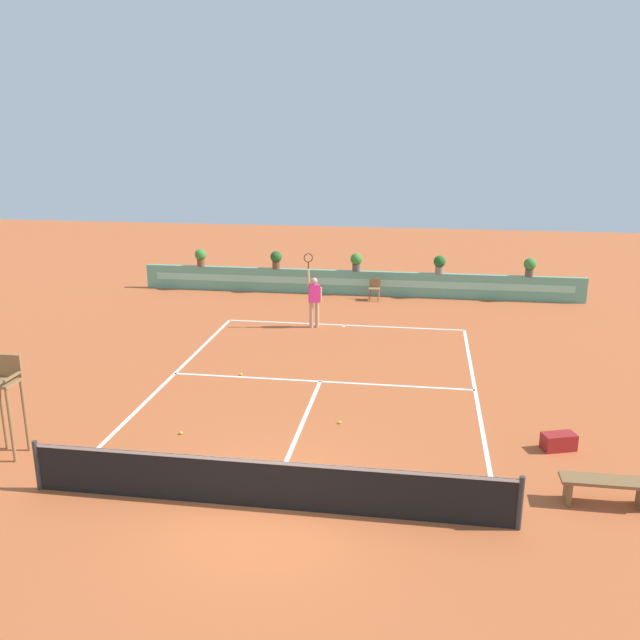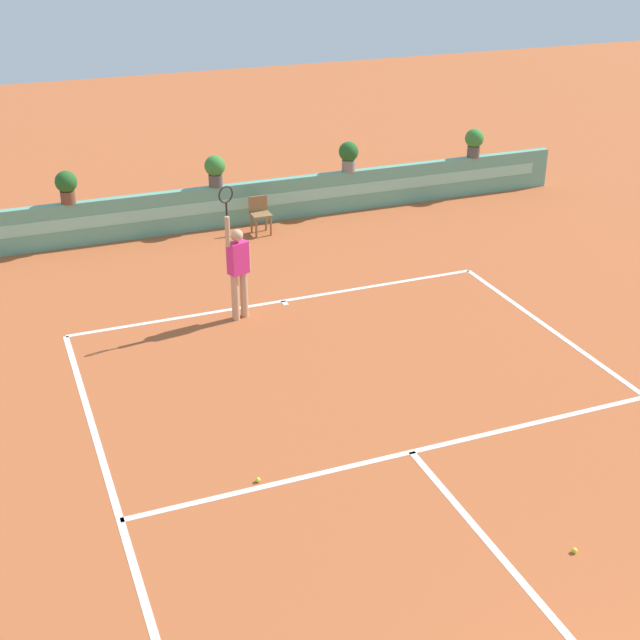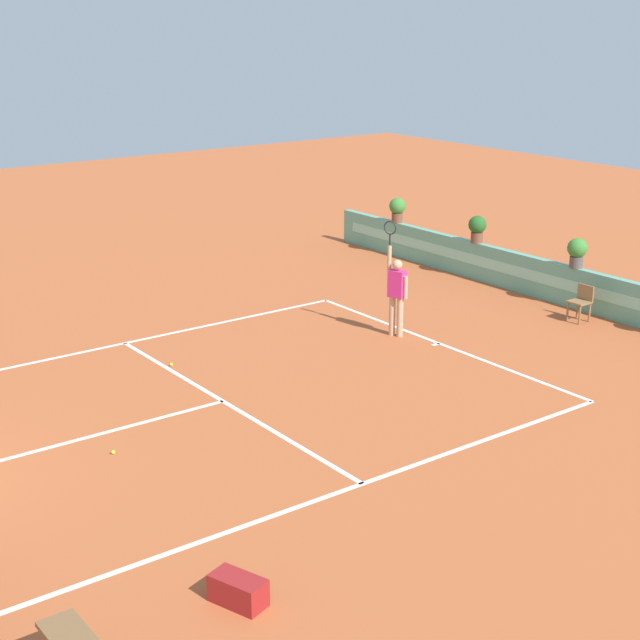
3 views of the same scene
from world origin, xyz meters
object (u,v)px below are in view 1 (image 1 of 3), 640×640
(tennis_ball_near_baseline, at_px, (181,433))
(potted_plant_left, at_px, (276,259))
(potted_plant_centre, at_px, (356,261))
(tennis_player, at_px, (314,298))
(potted_plant_far_right, at_px, (530,266))
(ball_kid_chair, at_px, (374,288))
(bench_courtside, at_px, (605,486))
(umpire_chair, at_px, (5,394))
(tennis_ball_mid_court, at_px, (241,374))
(tennis_ball_by_sideline, at_px, (340,422))
(gear_bag, at_px, (559,442))
(potted_plant_right, at_px, (440,263))
(potted_plant_far_left, at_px, (201,256))

(tennis_ball_near_baseline, distance_m, potted_plant_left, 13.79)
(potted_plant_left, xyz_separation_m, potted_plant_centre, (3.33, 0.00, 0.00))
(tennis_player, bearing_deg, potted_plant_far_right, 32.31)
(ball_kid_chair, bearing_deg, bench_courtside, -70.12)
(umpire_chair, xyz_separation_m, tennis_ball_near_baseline, (3.18, 1.43, -1.31))
(tennis_ball_mid_court, bearing_deg, ball_kid_chair, 71.74)
(tennis_ball_near_baseline, height_order, tennis_ball_by_sideline, same)
(umpire_chair, height_order, ball_kid_chair, umpire_chair)
(potted_plant_centre, bearing_deg, gear_bag, -66.68)
(tennis_player, height_order, tennis_ball_by_sideline, tennis_player)
(potted_plant_left, xyz_separation_m, potted_plant_far_right, (10.14, 0.00, 0.00))
(potted_plant_left, distance_m, potted_plant_far_right, 10.14)
(potted_plant_right, xyz_separation_m, potted_plant_centre, (-3.33, 0.00, 0.00))
(gear_bag, relative_size, potted_plant_far_left, 0.97)
(ball_kid_chair, relative_size, bench_courtside, 0.53)
(tennis_ball_by_sideline, relative_size, potted_plant_right, 0.09)
(tennis_ball_near_baseline, height_order, potted_plant_right, potted_plant_right)
(potted_plant_left, bearing_deg, ball_kid_chair, -10.02)
(gear_bag, relative_size, tennis_ball_near_baseline, 10.29)
(tennis_ball_by_sideline, distance_m, potted_plant_centre, 12.71)
(gear_bag, distance_m, potted_plant_centre, 14.41)
(bench_courtside, relative_size, potted_plant_right, 2.21)
(potted_plant_far_left, height_order, potted_plant_far_right, same)
(tennis_ball_near_baseline, xyz_separation_m, potted_plant_centre, (2.54, 13.70, 1.38))
(bench_courtside, relative_size, tennis_player, 0.62)
(tennis_player, distance_m, potted_plant_far_right, 9.19)
(tennis_ball_near_baseline, bearing_deg, ball_kid_chair, 75.48)
(tennis_player, bearing_deg, umpire_chair, -115.07)
(ball_kid_chair, height_order, potted_plant_left, potted_plant_left)
(ball_kid_chair, relative_size, potted_plant_centre, 1.17)
(tennis_ball_near_baseline, relative_size, potted_plant_right, 0.09)
(gear_bag, distance_m, potted_plant_right, 13.44)
(bench_courtside, bearing_deg, potted_plant_left, 121.56)
(potted_plant_right, distance_m, potted_plant_centre, 3.33)
(potted_plant_left, height_order, potted_plant_far_right, same)
(tennis_ball_mid_court, bearing_deg, potted_plant_far_right, 47.56)
(bench_courtside, bearing_deg, potted_plant_right, 100.21)
(ball_kid_chair, xyz_separation_m, tennis_ball_near_baseline, (-3.36, -12.97, -0.44))
(tennis_ball_mid_court, height_order, potted_plant_left, potted_plant_left)
(potted_plant_far_left, distance_m, potted_plant_centre, 6.57)
(umpire_chair, relative_size, bench_courtside, 1.34)
(tennis_ball_near_baseline, xyz_separation_m, potted_plant_far_left, (-4.02, 13.70, 1.38))
(gear_bag, bearing_deg, tennis_ball_near_baseline, -176.40)
(tennis_ball_near_baseline, relative_size, tennis_ball_mid_court, 1.00)
(ball_kid_chair, relative_size, tennis_ball_by_sideline, 12.50)
(bench_courtside, relative_size, potted_plant_left, 2.21)
(tennis_ball_by_sideline, distance_m, potted_plant_left, 13.36)
(gear_bag, xyz_separation_m, tennis_ball_near_baseline, (-8.23, -0.52, -0.15))
(bench_courtside, relative_size, potted_plant_centre, 2.21)
(umpire_chair, height_order, tennis_ball_mid_court, umpire_chair)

